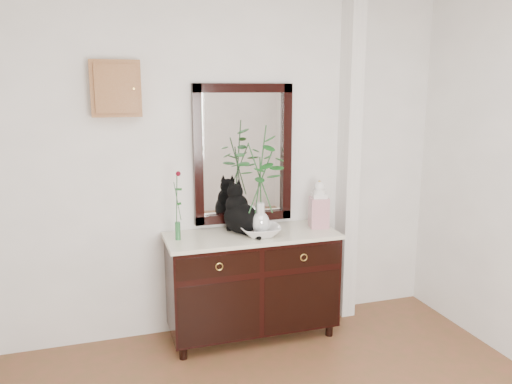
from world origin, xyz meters
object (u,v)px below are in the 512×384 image
object	(u,v)px
sideboard	(252,280)
lotus_bowl	(260,231)
cat	(241,208)
ginger_jar	(319,204)

from	to	relation	value
sideboard	lotus_bowl	size ratio (longest dim) A/B	4.30
cat	ginger_jar	xyz separation A→B (m)	(0.64, -0.04, 0.00)
sideboard	lotus_bowl	distance (m)	0.42
lotus_bowl	ginger_jar	distance (m)	0.55
cat	lotus_bowl	distance (m)	0.23
cat	ginger_jar	bearing A→B (deg)	-25.86
lotus_bowl	ginger_jar	bearing A→B (deg)	9.67
ginger_jar	lotus_bowl	bearing A→B (deg)	-170.33
lotus_bowl	sideboard	bearing A→B (deg)	124.71
lotus_bowl	cat	bearing A→B (deg)	132.17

